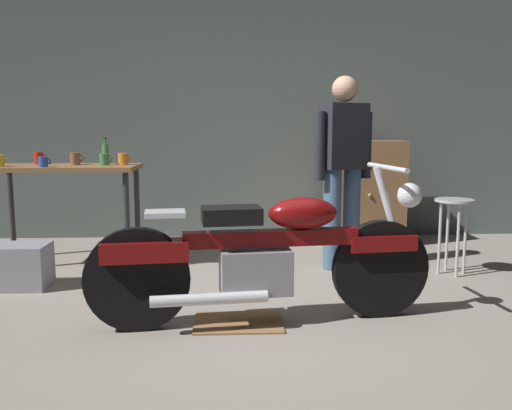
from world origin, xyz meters
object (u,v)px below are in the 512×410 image
(person_standing, at_px, (343,164))
(mug_brown_stoneware, at_px, (75,159))
(wooden_dresser, at_px, (364,193))
(bottle, at_px, (106,153))
(mug_green_speckled, at_px, (104,159))
(shop_stool, at_px, (454,216))
(mug_red_diner, at_px, (39,158))
(storage_bin, at_px, (19,266))
(mug_blue_enamel, at_px, (43,162))
(motorcycle, at_px, (266,254))
(mug_orange_travel, at_px, (123,159))

(person_standing, bearing_deg, mug_brown_stoneware, -29.78)
(wooden_dresser, distance_m, bottle, 2.68)
(wooden_dresser, relative_size, mug_green_speckled, 9.52)
(person_standing, distance_m, mug_green_speckled, 2.12)
(shop_stool, bearing_deg, mug_red_diner, 169.33)
(storage_bin, distance_m, bottle, 1.34)
(mug_blue_enamel, relative_size, mug_red_diner, 0.90)
(motorcycle, relative_size, wooden_dresser, 1.98)
(storage_bin, xyz_separation_m, mug_red_diner, (-0.13, 0.93, 0.79))
(mug_blue_enamel, distance_m, bottle, 0.60)
(storage_bin, xyz_separation_m, mug_orange_travel, (0.66, 0.81, 0.78))
(wooden_dresser, bearing_deg, bottle, -167.76)
(mug_green_speckled, bearing_deg, storage_bin, -124.09)
(person_standing, bearing_deg, mug_red_diner, -31.34)
(mug_green_speckled, height_order, bottle, bottle)
(motorcycle, distance_m, mug_red_diner, 2.72)
(mug_green_speckled, relative_size, mug_orange_travel, 0.95)
(mug_green_speckled, bearing_deg, shop_stool, -9.53)
(wooden_dresser, xyz_separation_m, mug_blue_enamel, (-3.01, -0.98, 0.39))
(mug_orange_travel, bearing_deg, mug_green_speckled, -158.77)
(mug_red_diner, bearing_deg, mug_brown_stoneware, -18.75)
(mug_brown_stoneware, xyz_separation_m, bottle, (0.24, 0.14, 0.04))
(motorcycle, xyz_separation_m, wooden_dresser, (1.20, 2.36, 0.10))
(bottle, bearing_deg, mug_orange_travel, -36.26)
(person_standing, xyz_separation_m, mug_red_diner, (-2.74, 0.44, 0.03))
(mug_blue_enamel, bearing_deg, mug_orange_travel, 24.71)
(storage_bin, bearing_deg, bottle, 63.33)
(mug_brown_stoneware, distance_m, mug_orange_travel, 0.43)
(storage_bin, height_order, bottle, bottle)
(mug_blue_enamel, xyz_separation_m, mug_orange_travel, (0.62, 0.28, 0.01))
(shop_stool, bearing_deg, mug_blue_enamel, 175.38)
(mug_red_diner, bearing_deg, motorcycle, -41.97)
(motorcycle, xyz_separation_m, bottle, (-1.38, 1.80, 0.55))
(mug_red_diner, height_order, mug_orange_travel, mug_red_diner)
(person_standing, xyz_separation_m, wooden_dresser, (0.45, 1.01, -0.38))
(mug_brown_stoneware, bearing_deg, person_standing, -7.52)
(motorcycle, height_order, mug_orange_travel, mug_orange_travel)
(motorcycle, distance_m, shop_stool, 1.99)
(storage_bin, relative_size, bottle, 1.83)
(wooden_dresser, relative_size, mug_brown_stoneware, 8.77)
(person_standing, bearing_deg, shop_stool, 142.31)
(person_standing, distance_m, mug_blue_enamel, 2.57)
(motorcycle, relative_size, bottle, 9.06)
(wooden_dresser, height_order, mug_brown_stoneware, wooden_dresser)
(person_standing, bearing_deg, mug_green_speckled, -29.21)
(mug_blue_enamel, xyz_separation_m, mug_brown_stoneware, (0.19, 0.28, 0.01))
(mug_blue_enamel, bearing_deg, mug_green_speckled, 25.83)
(mug_green_speckled, bearing_deg, mug_red_diner, 164.13)
(wooden_dresser, bearing_deg, shop_stool, -70.43)
(storage_bin, bearing_deg, motorcycle, -24.76)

